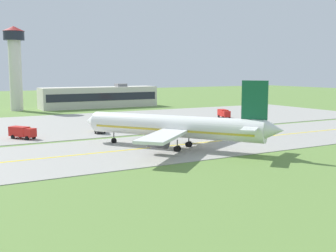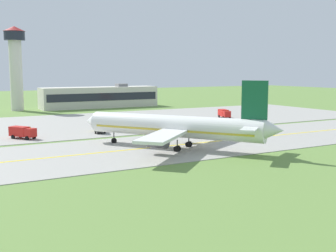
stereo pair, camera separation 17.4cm
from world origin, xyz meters
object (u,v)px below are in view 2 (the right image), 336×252
at_px(service_truck_fuel, 100,126).
at_px(service_truck_catering, 23,132).
at_px(airplane_lead, 176,127).
at_px(service_truck_baggage, 224,113).
at_px(control_tower, 16,61).

xyz_separation_m(service_truck_fuel, service_truck_catering, (-17.33, -0.63, -0.00)).
distance_m(airplane_lead, service_truck_catering, 34.12).
bearing_deg(service_truck_catering, service_truck_baggage, 10.41).
bearing_deg(service_truck_fuel, airplane_lead, -78.97).
bearing_deg(service_truck_catering, service_truck_fuel, 2.08).
relative_size(service_truck_baggage, service_truck_fuel, 1.00).
bearing_deg(control_tower, service_truck_fuel, -84.52).
height_order(service_truck_baggage, service_truck_fuel, service_truck_fuel).
bearing_deg(airplane_lead, control_tower, 97.05).
bearing_deg(service_truck_catering, airplane_lead, -48.74).
relative_size(service_truck_baggage, service_truck_catering, 1.04).
height_order(airplane_lead, service_truck_baggage, airplane_lead).
xyz_separation_m(airplane_lead, service_truck_baggage, (38.53, 36.77, -2.60)).
relative_size(airplane_lead, service_truck_baggage, 5.44).
distance_m(service_truck_fuel, control_tower, 69.60).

